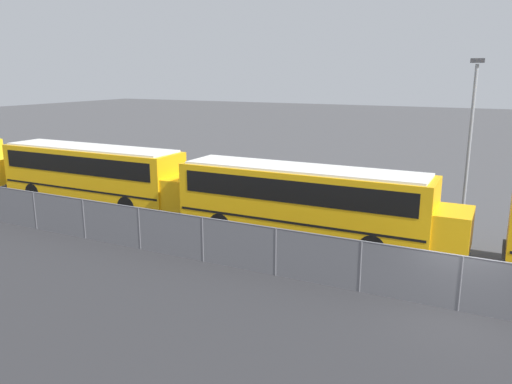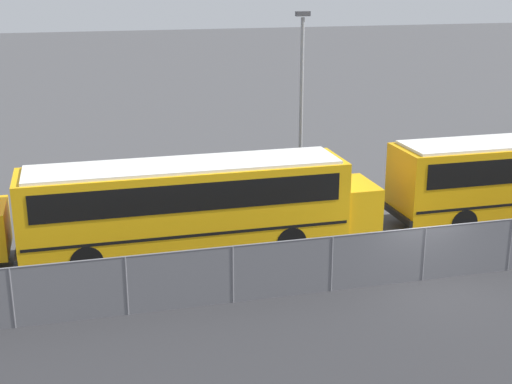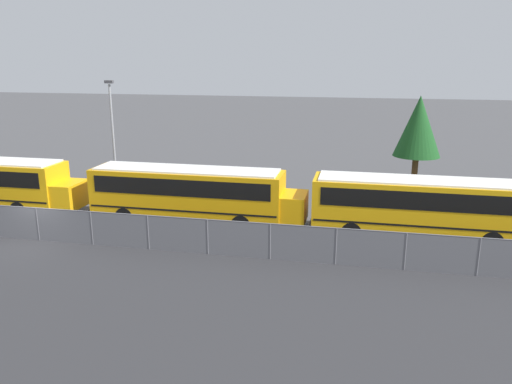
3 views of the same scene
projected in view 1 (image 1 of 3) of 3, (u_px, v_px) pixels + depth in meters
The scene contains 5 objects.
ground_plane at pixel (458, 311), 15.18m from camera, with size 200.00×200.00×0.00m, color #424244.
fence at pixel (460, 283), 14.97m from camera, with size 116.00×0.07×1.79m.
school_bus_2 at pixel (95, 170), 27.12m from camera, with size 12.34×2.48×3.21m.
school_bus_3 at pixel (308, 197), 21.16m from camera, with size 12.34×2.48×3.21m.
light_pole at pixel (470, 135), 23.28m from camera, with size 0.60×0.24×7.72m.
Camera 1 is at (0.78, -15.21, 7.03)m, focal length 35.00 mm.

